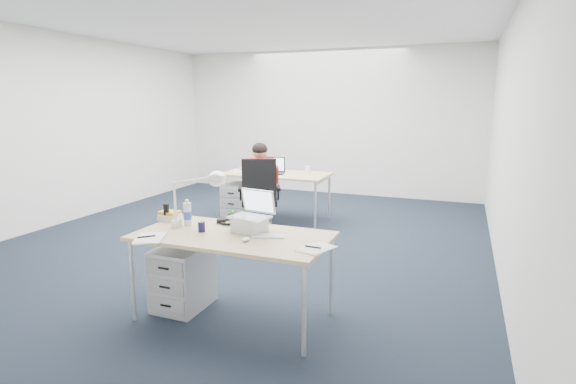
{
  "coord_description": "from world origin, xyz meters",
  "views": [
    {
      "loc": [
        2.57,
        -5.09,
        1.79
      ],
      "look_at": [
        0.86,
        -0.71,
        0.85
      ],
      "focal_mm": 28.0,
      "sensor_mm": 36.0,
      "label": 1
    }
  ],
  "objects_px": {
    "headphones": "(230,221)",
    "water_bottle": "(187,212)",
    "book_stack": "(170,216)",
    "desk_lamp": "(191,198)",
    "wireless_keyboard": "(268,236)",
    "can_koozie": "(202,226)",
    "drawer_pedestal_far": "(239,201)",
    "silver_laptop": "(249,212)",
    "drawer_pedestal_near": "(183,277)",
    "cordless_phone": "(166,213)",
    "seated_person": "(261,188)",
    "desk_near": "(232,240)",
    "office_chair": "(260,214)",
    "sunglasses": "(254,230)",
    "dark_laptop": "(272,165)",
    "bear_figurine": "(233,217)",
    "desk_far": "(276,176)",
    "far_cup": "(308,170)",
    "computer_mouse": "(246,239)"
  },
  "relations": [
    {
      "from": "drawer_pedestal_far",
      "to": "desk_lamp",
      "type": "xyz_separation_m",
      "value": [
        1.11,
        -2.97,
        0.72
      ]
    },
    {
      "from": "desk_near",
      "to": "silver_laptop",
      "type": "relative_size",
      "value": 4.72
    },
    {
      "from": "headphones",
      "to": "water_bottle",
      "type": "bearing_deg",
      "value": -168.73
    },
    {
      "from": "silver_laptop",
      "to": "book_stack",
      "type": "relative_size",
      "value": 1.82
    },
    {
      "from": "sunglasses",
      "to": "dark_laptop",
      "type": "xyz_separation_m",
      "value": [
        -1.09,
        2.9,
        0.12
      ]
    },
    {
      "from": "desk_near",
      "to": "sunglasses",
      "type": "distance_m",
      "value": 0.2
    },
    {
      "from": "drawer_pedestal_far",
      "to": "far_cup",
      "type": "height_order",
      "value": "far_cup"
    },
    {
      "from": "book_stack",
      "to": "sunglasses",
      "type": "height_order",
      "value": "book_stack"
    },
    {
      "from": "desk_near",
      "to": "cordless_phone",
      "type": "relative_size",
      "value": 9.83
    },
    {
      "from": "desk_far",
      "to": "far_cup",
      "type": "xyz_separation_m",
      "value": [
        0.45,
        0.17,
        0.1
      ]
    },
    {
      "from": "can_koozie",
      "to": "sunglasses",
      "type": "height_order",
      "value": "can_koozie"
    },
    {
      "from": "water_bottle",
      "to": "cordless_phone",
      "type": "height_order",
      "value": "water_bottle"
    },
    {
      "from": "silver_laptop",
      "to": "drawer_pedestal_near",
      "type": "bearing_deg",
      "value": -161.34
    },
    {
      "from": "drawer_pedestal_far",
      "to": "headphones",
      "type": "xyz_separation_m",
      "value": [
        1.32,
        -2.68,
        0.48
      ]
    },
    {
      "from": "desk_far",
      "to": "drawer_pedestal_far",
      "type": "distance_m",
      "value": 0.72
    },
    {
      "from": "can_koozie",
      "to": "book_stack",
      "type": "relative_size",
      "value": 0.52
    },
    {
      "from": "wireless_keyboard",
      "to": "water_bottle",
      "type": "bearing_deg",
      "value": 155.68
    },
    {
      "from": "can_koozie",
      "to": "drawer_pedestal_far",
      "type": "bearing_deg",
      "value": 112.16
    },
    {
      "from": "desk_lamp",
      "to": "drawer_pedestal_near",
      "type": "bearing_deg",
      "value": -167.07
    },
    {
      "from": "sunglasses",
      "to": "dark_laptop",
      "type": "height_order",
      "value": "dark_laptop"
    },
    {
      "from": "headphones",
      "to": "book_stack",
      "type": "relative_size",
      "value": 1.33
    },
    {
      "from": "office_chair",
      "to": "water_bottle",
      "type": "relative_size",
      "value": 4.68
    },
    {
      "from": "wireless_keyboard",
      "to": "bear_figurine",
      "type": "relative_size",
      "value": 1.83
    },
    {
      "from": "drawer_pedestal_near",
      "to": "far_cup",
      "type": "distance_m",
      "value": 3.3
    },
    {
      "from": "wireless_keyboard",
      "to": "bear_figurine",
      "type": "distance_m",
      "value": 0.48
    },
    {
      "from": "cordless_phone",
      "to": "dark_laptop",
      "type": "relative_size",
      "value": 0.45
    },
    {
      "from": "computer_mouse",
      "to": "sunglasses",
      "type": "bearing_deg",
      "value": 110.19
    },
    {
      "from": "dark_laptop",
      "to": "drawer_pedestal_far",
      "type": "bearing_deg",
      "value": 173.99
    },
    {
      "from": "office_chair",
      "to": "seated_person",
      "type": "xyz_separation_m",
      "value": [
        -0.06,
        0.17,
        0.33
      ]
    },
    {
      "from": "desk_near",
      "to": "desk_far",
      "type": "distance_m",
      "value": 3.24
    },
    {
      "from": "can_koozie",
      "to": "book_stack",
      "type": "height_order",
      "value": "can_koozie"
    },
    {
      "from": "desk_near",
      "to": "drawer_pedestal_far",
      "type": "bearing_deg",
      "value": 116.7
    },
    {
      "from": "desk_far",
      "to": "computer_mouse",
      "type": "xyz_separation_m",
      "value": [
        1.11,
        -3.24,
        0.06
      ]
    },
    {
      "from": "sunglasses",
      "to": "desk_lamp",
      "type": "bearing_deg",
      "value": 169.6
    },
    {
      "from": "book_stack",
      "to": "desk_lamp",
      "type": "distance_m",
      "value": 0.46
    },
    {
      "from": "can_koozie",
      "to": "silver_laptop",
      "type": "bearing_deg",
      "value": 21.7
    },
    {
      "from": "office_chair",
      "to": "sunglasses",
      "type": "height_order",
      "value": "office_chair"
    },
    {
      "from": "desk_near",
      "to": "can_koozie",
      "type": "distance_m",
      "value": 0.29
    },
    {
      "from": "cordless_phone",
      "to": "desk_far",
      "type": "bearing_deg",
      "value": 84.57
    },
    {
      "from": "silver_laptop",
      "to": "water_bottle",
      "type": "height_order",
      "value": "silver_laptop"
    },
    {
      "from": "bear_figurine",
      "to": "book_stack",
      "type": "relative_size",
      "value": 0.76
    },
    {
      "from": "cordless_phone",
      "to": "seated_person",
      "type": "bearing_deg",
      "value": 83.53
    },
    {
      "from": "office_chair",
      "to": "seated_person",
      "type": "distance_m",
      "value": 0.38
    },
    {
      "from": "can_koozie",
      "to": "drawer_pedestal_near",
      "type": "bearing_deg",
      "value": 169.64
    },
    {
      "from": "seated_person",
      "to": "dark_laptop",
      "type": "relative_size",
      "value": 3.52
    },
    {
      "from": "bear_figurine",
      "to": "dark_laptop",
      "type": "xyz_separation_m",
      "value": [
        -0.84,
        2.79,
        0.06
      ]
    },
    {
      "from": "drawer_pedestal_near",
      "to": "drawer_pedestal_far",
      "type": "relative_size",
      "value": 1.0
    },
    {
      "from": "dark_laptop",
      "to": "sunglasses",
      "type": "bearing_deg",
      "value": -81.81
    },
    {
      "from": "can_koozie",
      "to": "bear_figurine",
      "type": "relative_size",
      "value": 0.68
    },
    {
      "from": "computer_mouse",
      "to": "cordless_phone",
      "type": "height_order",
      "value": "cordless_phone"
    }
  ]
}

